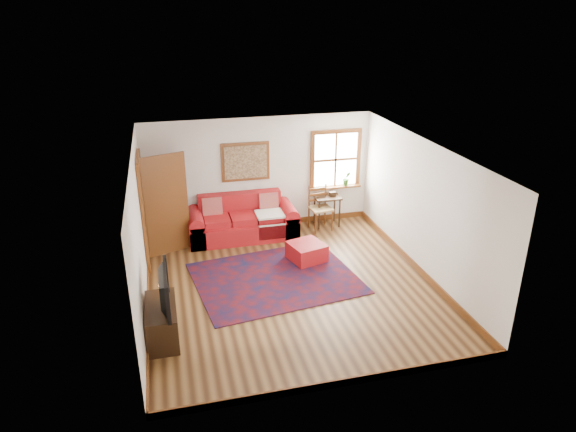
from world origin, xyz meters
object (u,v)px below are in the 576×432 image
object	(u,v)px
media_cabinet	(162,322)
red_leather_sofa	(243,223)
ladder_back_chair	(320,206)
side_table	(327,202)
red_ottoman	(307,252)

from	to	relation	value
media_cabinet	red_leather_sofa	bearing A→B (deg)	62.01
red_leather_sofa	ladder_back_chair	bearing A→B (deg)	0.31
side_table	media_cabinet	size ratio (longest dim) A/B	0.69
ladder_back_chair	red_leather_sofa	bearing A→B (deg)	-179.69
red_leather_sofa	media_cabinet	world-z (taller)	red_leather_sofa
red_leather_sofa	ladder_back_chair	world-z (taller)	ladder_back_chair
red_leather_sofa	side_table	size ratio (longest dim) A/B	3.32
red_ottoman	side_table	world-z (taller)	side_table
media_cabinet	side_table	bearing A→B (deg)	42.93
ladder_back_chair	red_ottoman	bearing A→B (deg)	-116.19
media_cabinet	red_ottoman	bearing A→B (deg)	34.24
ladder_back_chair	media_cabinet	distance (m)	4.88
red_leather_sofa	ladder_back_chair	size ratio (longest dim) A/B	2.34
side_table	ladder_back_chair	xyz separation A→B (m)	(-0.21, -0.12, -0.04)
red_leather_sofa	media_cabinet	xyz separation A→B (m)	(-1.78, -3.35, -0.02)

